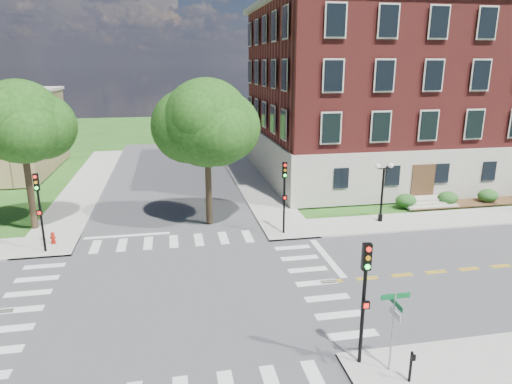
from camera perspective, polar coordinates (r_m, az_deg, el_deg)
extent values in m
plane|color=#245116|center=(23.25, -9.94, -12.67)|extent=(160.00, 160.00, 0.00)
cube|color=#3D3D3F|center=(23.25, -9.94, -12.66)|extent=(90.00, 12.00, 0.01)
cube|color=#3D3D3F|center=(23.25, -9.94, -12.65)|extent=(12.00, 90.00, 0.01)
cube|color=#9E9B93|center=(37.99, 26.99, -2.72)|extent=(34.00, 3.50, 0.12)
cube|color=#9E9B93|center=(45.50, -0.78, 1.88)|extent=(3.50, 34.00, 0.12)
cube|color=#9E9B93|center=(45.53, -20.37, 0.88)|extent=(3.50, 34.00, 0.12)
cube|color=silver|center=(27.37, 8.84, -8.09)|extent=(0.40, 5.50, 0.00)
cube|color=#A6A392|center=(49.55, 18.33, 4.78)|extent=(30.00, 20.00, 4.20)
cube|color=maroon|center=(48.78, 19.16, 14.03)|extent=(29.55, 19.70, 11.80)
cube|color=#A6A392|center=(49.07, 19.85, 21.20)|extent=(30.60, 20.60, 0.50)
cube|color=#472D19|center=(39.18, 20.14, 1.26)|extent=(2.00, 0.10, 2.80)
cylinder|color=#2E2417|center=(34.20, -26.32, -0.44)|extent=(0.44, 0.44, 4.56)
sphere|color=#15390F|center=(33.30, -27.37, 7.82)|extent=(5.41, 5.41, 5.41)
cylinder|color=#2E2417|center=(31.95, -5.92, -0.36)|extent=(0.44, 0.44, 4.07)
sphere|color=#15390F|center=(30.94, -6.18, 8.60)|extent=(5.95, 5.95, 5.95)
cylinder|color=black|center=(17.76, 13.15, -14.98)|extent=(0.14, 0.14, 3.80)
cube|color=black|center=(16.68, 13.67, -7.87)|extent=(0.34, 0.25, 1.00)
cylinder|color=red|center=(16.45, 13.93, -6.98)|extent=(0.18, 0.07, 0.18)
cylinder|color=orange|center=(16.58, 13.85, -8.04)|extent=(0.18, 0.07, 0.18)
cylinder|color=#19E533|center=(16.71, 13.78, -9.07)|extent=(0.18, 0.07, 0.18)
cube|color=black|center=(17.33, 13.52, -13.56)|extent=(0.31, 0.15, 0.30)
cylinder|color=black|center=(29.91, 3.53, -1.70)|extent=(0.14, 0.14, 3.80)
cube|color=black|center=(29.28, 3.61, 2.78)|extent=(0.37, 0.30, 1.00)
cylinder|color=red|center=(29.08, 3.69, 3.36)|extent=(0.19, 0.10, 0.18)
cylinder|color=orange|center=(29.15, 3.67, 2.73)|extent=(0.19, 0.10, 0.18)
cylinder|color=#19E533|center=(29.23, 3.66, 2.10)|extent=(0.19, 0.10, 0.18)
cube|color=black|center=(29.56, 3.64, -0.69)|extent=(0.32, 0.20, 0.30)
cylinder|color=black|center=(29.74, -25.22, -3.33)|extent=(0.14, 0.14, 3.80)
cube|color=black|center=(29.11, -25.77, 1.14)|extent=(0.36, 0.28, 1.00)
cylinder|color=red|center=(28.91, -25.91, 1.71)|extent=(0.19, 0.09, 0.18)
cylinder|color=orange|center=(28.98, -25.83, 1.08)|extent=(0.19, 0.09, 0.18)
cylinder|color=#19E533|center=(29.06, -25.75, 0.45)|extent=(0.19, 0.09, 0.18)
cube|color=black|center=(29.40, -25.44, -2.34)|extent=(0.32, 0.18, 0.30)
cylinder|color=black|center=(33.80, 15.27, -3.11)|extent=(0.32, 0.32, 0.50)
cylinder|color=black|center=(33.32, 15.47, -0.42)|extent=(0.16, 0.16, 3.80)
cube|color=black|center=(32.85, 15.72, 2.84)|extent=(1.00, 0.06, 0.06)
sphere|color=white|center=(32.59, 14.95, 3.16)|extent=(0.36, 0.36, 0.36)
sphere|color=white|center=(33.03, 16.52, 3.21)|extent=(0.36, 0.36, 0.36)
cylinder|color=gray|center=(17.82, 16.66, -16.48)|extent=(0.07, 0.07, 3.10)
cube|color=#0B5C2B|center=(17.10, 17.04, -12.35)|extent=(1.10, 0.03, 0.20)
cube|color=#0B5C2B|center=(17.22, 16.98, -13.08)|extent=(0.03, 1.10, 0.20)
cube|color=silver|center=(17.46, 17.01, -14.36)|extent=(0.03, 0.75, 0.25)
cylinder|color=black|center=(17.98, 18.76, -19.98)|extent=(0.10, 0.10, 1.20)
cube|color=black|center=(17.64, 19.10, -18.99)|extent=(0.14, 0.08, 0.22)
cylinder|color=maroon|center=(31.41, -23.97, -5.80)|extent=(0.32, 0.32, 0.10)
cylinder|color=maroon|center=(31.32, -24.02, -5.37)|extent=(0.22, 0.22, 0.60)
sphere|color=maroon|center=(31.21, -24.09, -4.80)|extent=(0.24, 0.24, 0.24)
cylinder|color=maroon|center=(31.30, -24.04, -5.23)|extent=(0.35, 0.12, 0.12)
cylinder|color=maroon|center=(31.30, -24.04, -5.23)|extent=(0.12, 0.35, 0.12)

